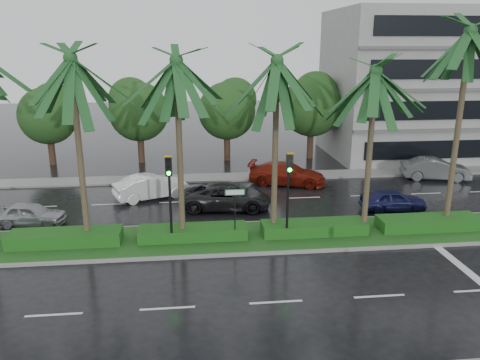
{
  "coord_description": "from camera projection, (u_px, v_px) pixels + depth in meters",
  "views": [
    {
      "loc": [
        -2.98,
        -20.21,
        9.22
      ],
      "look_at": [
        -0.65,
        1.5,
        2.89
      ],
      "focal_mm": 35.0,
      "sensor_mm": 36.0,
      "label": 1
    }
  ],
  "objects": [
    {
      "name": "ground",
      "position": [
        257.0,
        247.0,
        22.17
      ],
      "size": [
        120.0,
        120.0,
        0.0
      ],
      "primitive_type": "plane",
      "color": "black",
      "rests_on": "ground"
    },
    {
      "name": "far_sidewalk",
      "position": [
        233.0,
        177.0,
        33.61
      ],
      "size": [
        40.0,
        2.0,
        0.12
      ],
      "primitive_type": "cube",
      "color": "slate",
      "rests_on": "ground"
    },
    {
      "name": "median",
      "position": [
        254.0,
        237.0,
        23.1
      ],
      "size": [
        36.0,
        4.0,
        0.15
      ],
      "color": "gray",
      "rests_on": "ground"
    },
    {
      "name": "hedge",
      "position": [
        254.0,
        230.0,
        23.0
      ],
      "size": [
        35.2,
        1.4,
        0.6
      ],
      "color": "#164915",
      "rests_on": "median"
    },
    {
      "name": "lane_markings",
      "position": [
        322.0,
        247.0,
        22.07
      ],
      "size": [
        34.0,
        13.06,
        0.01
      ],
      "color": "silver",
      "rests_on": "ground"
    },
    {
      "name": "palm_row",
      "position": [
        228.0,
        69.0,
        20.73
      ],
      "size": [
        26.3,
        4.2,
        10.51
      ],
      "color": "#453A28",
      "rests_on": "median"
    },
    {
      "name": "signal_median_left",
      "position": [
        170.0,
        187.0,
        21.21
      ],
      "size": [
        0.34,
        0.42,
        4.36
      ],
      "color": "black",
      "rests_on": "median"
    },
    {
      "name": "signal_median_right",
      "position": [
        289.0,
        183.0,
        21.77
      ],
      "size": [
        0.34,
        0.42,
        4.36
      ],
      "color": "black",
      "rests_on": "median"
    },
    {
      "name": "street_sign",
      "position": [
        235.0,
        202.0,
        21.94
      ],
      "size": [
        0.95,
        0.09,
        2.6
      ],
      "color": "black",
      "rests_on": "median"
    },
    {
      "name": "bg_trees",
      "position": [
        229.0,
        107.0,
        37.78
      ],
      "size": [
        32.44,
        4.96,
        7.17
      ],
      "color": "#352418",
      "rests_on": "ground"
    },
    {
      "name": "building",
      "position": [
        427.0,
        84.0,
        39.43
      ],
      "size": [
        16.0,
        10.0,
        12.0
      ],
      "primitive_type": "cube",
      "color": "gray",
      "rests_on": "ground"
    },
    {
      "name": "car_silver",
      "position": [
        31.0,
        214.0,
        24.66
      ],
      "size": [
        1.89,
        3.75,
        1.23
      ],
      "primitive_type": "imported",
      "rotation": [
        0.0,
        0.0,
        1.45
      ],
      "color": "#9FA0A6",
      "rests_on": "ground"
    },
    {
      "name": "car_white",
      "position": [
        151.0,
        187.0,
        28.97
      ],
      "size": [
        3.21,
        4.83,
        1.5
      ],
      "primitive_type": "imported",
      "rotation": [
        0.0,
        0.0,
        1.96
      ],
      "color": "white",
      "rests_on": "ground"
    },
    {
      "name": "car_darkgrey",
      "position": [
        227.0,
        197.0,
        27.16
      ],
      "size": [
        2.89,
        5.36,
        1.43
      ],
      "primitive_type": "imported",
      "rotation": [
        0.0,
        0.0,
        1.47
      ],
      "color": "black",
      "rests_on": "ground"
    },
    {
      "name": "car_red",
      "position": [
        287.0,
        174.0,
        31.9
      ],
      "size": [
        3.69,
        5.61,
        1.51
      ],
      "primitive_type": "imported",
      "rotation": [
        0.0,
        0.0,
        1.24
      ],
      "color": "maroon",
      "rests_on": "ground"
    },
    {
      "name": "car_blue",
      "position": [
        393.0,
        200.0,
        26.87
      ],
      "size": [
        1.73,
        3.79,
        1.26
      ],
      "primitive_type": "imported",
      "rotation": [
        0.0,
        0.0,
        1.51
      ],
      "color": "#181A4A",
      "rests_on": "ground"
    },
    {
      "name": "car_grey",
      "position": [
        436.0,
        169.0,
        33.07
      ],
      "size": [
        2.63,
        4.85,
        1.52
      ],
      "primitive_type": "imported",
      "rotation": [
        0.0,
        0.0,
        1.34
      ],
      "color": "#4C4F51",
      "rests_on": "ground"
    }
  ]
}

